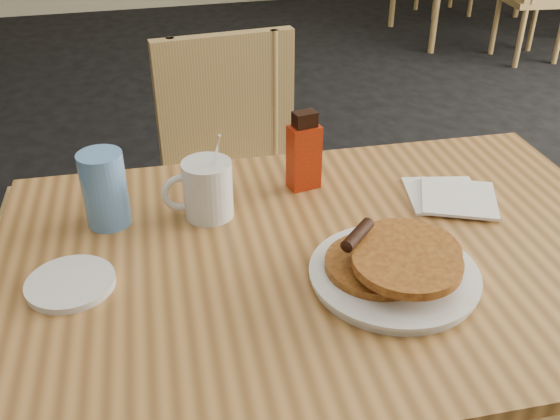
% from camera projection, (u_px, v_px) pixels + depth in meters
% --- Properties ---
extents(main_table, '(1.24, 0.87, 0.75)m').
position_uv_depth(main_table, '(327.00, 271.00, 1.11)').
color(main_table, '#A9743B').
rests_on(main_table, floor).
extents(chair_main_far, '(0.44, 0.44, 0.90)m').
position_uv_depth(chair_main_far, '(235.00, 167.00, 1.81)').
color(chair_main_far, tan).
rests_on(chair_main_far, floor).
extents(pancake_plate, '(0.28, 0.28, 0.08)m').
position_uv_depth(pancake_plate, '(395.00, 267.00, 1.01)').
color(pancake_plate, silver).
rests_on(pancake_plate, main_table).
extents(coffee_mug, '(0.13, 0.09, 0.17)m').
position_uv_depth(coffee_mug, '(206.00, 189.00, 1.16)').
color(coffee_mug, silver).
rests_on(coffee_mug, main_table).
extents(syrup_bottle, '(0.07, 0.05, 0.16)m').
position_uv_depth(syrup_bottle, '(304.00, 153.00, 1.24)').
color(syrup_bottle, '#720A06').
rests_on(syrup_bottle, main_table).
extents(napkin_stack, '(0.20, 0.21, 0.01)m').
position_uv_depth(napkin_stack, '(451.00, 196.00, 1.24)').
color(napkin_stack, silver).
rests_on(napkin_stack, main_table).
extents(blue_tumbler, '(0.10, 0.10, 0.14)m').
position_uv_depth(blue_tumbler, '(105.00, 189.00, 1.13)').
color(blue_tumbler, '#5587C7').
rests_on(blue_tumbler, main_table).
extents(side_saucer, '(0.18, 0.18, 0.01)m').
position_uv_depth(side_saucer, '(71.00, 283.00, 1.00)').
color(side_saucer, silver).
rests_on(side_saucer, main_table).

